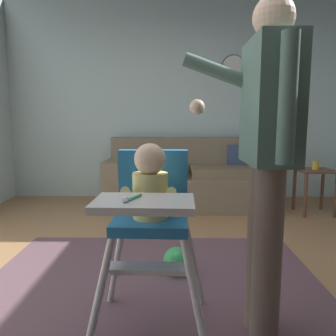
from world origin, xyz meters
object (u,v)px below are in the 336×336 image
(high_chair, at_px, (151,204))
(side_table, at_px, (315,182))
(adult_standing, at_px, (267,154))
(wall_clock, at_px, (233,67))
(toy_ball, at_px, (177,261))
(sippy_cup, at_px, (316,165))
(couch, at_px, (188,180))

(high_chair, bearing_deg, side_table, 143.45)
(adult_standing, relative_size, side_table, 3.15)
(high_chair, height_order, wall_clock, wall_clock)
(toy_ball, xyz_separation_m, sippy_cup, (1.62, 1.57, 0.47))
(adult_standing, xyz_separation_m, toy_ball, (-0.41, 0.66, -0.83))
(adult_standing, height_order, side_table, adult_standing)
(wall_clock, bearing_deg, side_table, -45.42)
(adult_standing, distance_m, sippy_cup, 2.57)
(couch, bearing_deg, sippy_cup, 75.82)
(toy_ball, height_order, wall_clock, wall_clock)
(wall_clock, bearing_deg, sippy_cup, -45.54)
(toy_ball, xyz_separation_m, side_table, (1.62, 1.57, 0.28))
(high_chair, distance_m, toy_ball, 0.89)
(side_table, bearing_deg, wall_clock, 134.58)
(toy_ball, bearing_deg, couch, 85.16)
(adult_standing, height_order, sippy_cup, adult_standing)
(couch, relative_size, adult_standing, 1.23)
(side_table, bearing_deg, adult_standing, -118.48)
(adult_standing, bearing_deg, sippy_cup, -118.04)
(couch, relative_size, toy_ball, 10.39)
(toy_ball, relative_size, wall_clock, 0.59)
(couch, bearing_deg, side_table, 75.85)
(side_table, height_order, wall_clock, wall_clock)
(sippy_cup, height_order, wall_clock, wall_clock)
(wall_clock, bearing_deg, high_chair, -106.86)
(couch, bearing_deg, wall_clock, 127.20)
(high_chair, bearing_deg, couch, 175.12)
(couch, bearing_deg, toy_ball, -4.84)
(couch, distance_m, sippy_cup, 1.52)
(wall_clock, bearing_deg, toy_ball, -108.16)
(sippy_cup, distance_m, wall_clock, 1.71)
(high_chair, relative_size, sippy_cup, 9.85)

